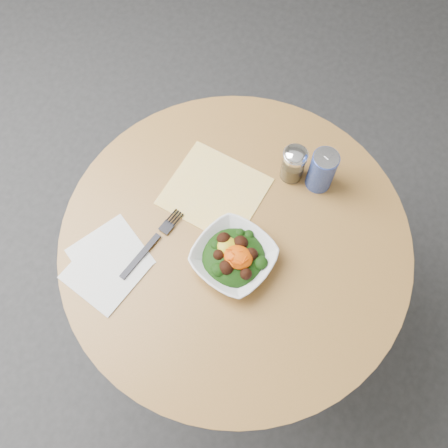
% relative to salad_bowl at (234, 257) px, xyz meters
% --- Properties ---
extents(ground, '(6.00, 6.00, 0.00)m').
position_rel_salad_bowl_xyz_m(ground, '(-0.02, 0.05, -0.78)').
color(ground, '#2D2D2F').
rests_on(ground, ground).
extents(table, '(0.90, 0.90, 0.75)m').
position_rel_salad_bowl_xyz_m(table, '(-0.02, 0.05, -0.22)').
color(table, black).
rests_on(table, ground).
extents(cloth_napkin, '(0.27, 0.25, 0.00)m').
position_rel_salad_bowl_xyz_m(cloth_napkin, '(-0.12, 0.16, -0.03)').
color(cloth_napkin, '#FFB60D').
rests_on(cloth_napkin, table).
extents(paper_napkins, '(0.23, 0.26, 0.00)m').
position_rel_salad_bowl_xyz_m(paper_napkins, '(-0.29, -0.13, -0.02)').
color(paper_napkins, white).
rests_on(paper_napkins, table).
extents(salad_bowl, '(0.24, 0.24, 0.07)m').
position_rel_salad_bowl_xyz_m(salad_bowl, '(0.00, 0.00, 0.00)').
color(salad_bowl, white).
rests_on(salad_bowl, table).
extents(fork, '(0.08, 0.22, 0.00)m').
position_rel_salad_bowl_xyz_m(fork, '(-0.21, -0.03, -0.02)').
color(fork, black).
rests_on(fork, table).
extents(spice_shaker, '(0.06, 0.06, 0.12)m').
position_rel_salad_bowl_xyz_m(spice_shaker, '(0.05, 0.28, 0.03)').
color(spice_shaker, silver).
rests_on(spice_shaker, table).
extents(beverage_can, '(0.07, 0.07, 0.13)m').
position_rel_salad_bowl_xyz_m(beverage_can, '(0.13, 0.29, 0.04)').
color(beverage_can, navy).
rests_on(beverage_can, table).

